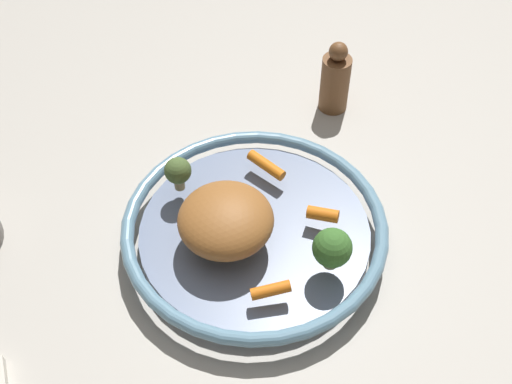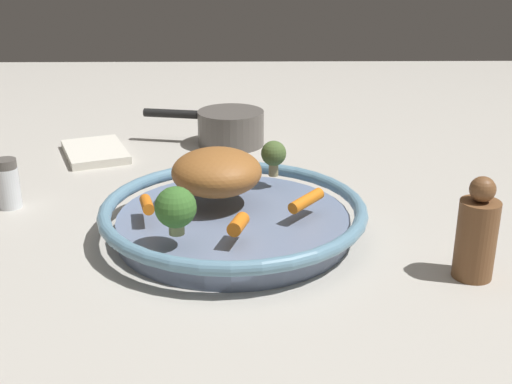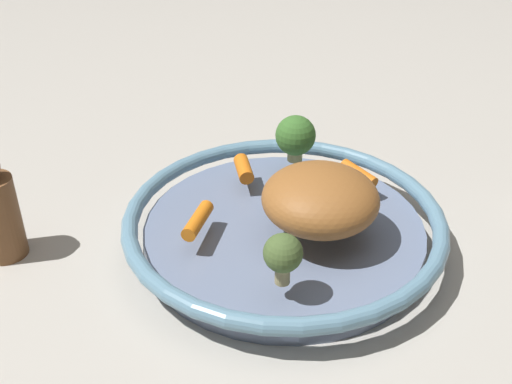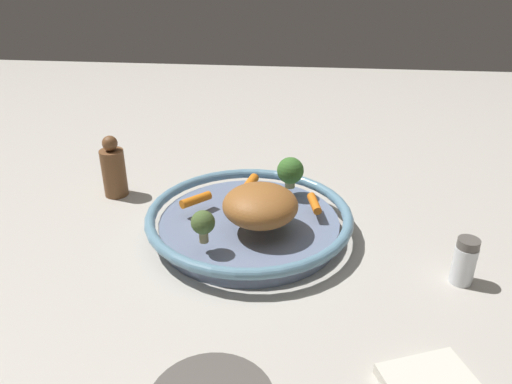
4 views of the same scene
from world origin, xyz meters
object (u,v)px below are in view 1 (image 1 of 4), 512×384
serving_bowl (255,232)px  baby_carrot_near_rim (323,214)px  broccoli_floret_large (332,248)px  pepper_mill (335,80)px  baby_carrot_right (266,165)px  broccoli_floret_mid (178,171)px  roast_chicken_piece (226,220)px  baby_carrot_back (271,290)px

serving_bowl → baby_carrot_near_rim: (-0.09, -0.01, 0.03)m
serving_bowl → broccoli_floret_large: size_ratio=6.04×
serving_bowl → baby_carrot_near_rim: 0.09m
pepper_mill → baby_carrot_right: bearing=60.5°
broccoli_floret_mid → pepper_mill: bearing=-134.8°
roast_chicken_piece → pepper_mill: pepper_mill is taller
baby_carrot_back → broccoli_floret_mid: broccoli_floret_mid is taller
baby_carrot_right → broccoli_floret_large: 0.18m
serving_bowl → roast_chicken_piece: 0.07m
roast_chicken_piece → baby_carrot_right: (-0.05, -0.12, -0.02)m
serving_bowl → pepper_mill: (-0.12, -0.28, 0.03)m
roast_chicken_piece → baby_carrot_near_rim: (-0.12, -0.03, -0.02)m
baby_carrot_back → pepper_mill: size_ratio=0.39×
baby_carrot_right → pepper_mill: 0.21m
baby_carrot_back → broccoli_floret_mid: bearing=-52.9°
broccoli_floret_large → pepper_mill: size_ratio=0.47×
pepper_mill → serving_bowl: bearing=67.0°
broccoli_floret_mid → baby_carrot_back: bearing=127.1°
roast_chicken_piece → baby_carrot_back: 0.11m
roast_chicken_piece → baby_carrot_right: roast_chicken_piece is taller
pepper_mill → broccoli_floret_mid: bearing=45.2°
roast_chicken_piece → pepper_mill: size_ratio=0.98×
serving_bowl → baby_carrot_right: bearing=-98.2°
baby_carrot_near_rim → broccoli_floret_large: size_ratio=0.70×
serving_bowl → pepper_mill: size_ratio=2.83×
roast_chicken_piece → broccoli_floret_large: (-0.13, 0.04, 0.00)m
baby_carrot_back → baby_carrot_near_rim: bearing=-119.6°
pepper_mill → baby_carrot_near_rim: bearing=83.7°
serving_bowl → baby_carrot_near_rim: bearing=-175.1°
baby_carrot_back → roast_chicken_piece: bearing=-56.5°
serving_bowl → broccoli_floret_mid: (0.10, -0.06, 0.05)m
serving_bowl → broccoli_floret_large: (-0.09, 0.06, 0.05)m
baby_carrot_near_rim → broccoli_floret_large: (-0.01, 0.07, 0.02)m
serving_bowl → baby_carrot_right: 0.10m
baby_carrot_near_rim → broccoli_floret_mid: (0.19, -0.05, 0.02)m
broccoli_floret_large → baby_carrot_near_rim: bearing=-84.7°
baby_carrot_right → pepper_mill: pepper_mill is taller
baby_carrot_near_rim → broccoli_floret_mid: size_ratio=0.79×
broccoli_floret_large → broccoli_floret_mid: bearing=-31.4°
baby_carrot_near_rim → baby_carrot_back: bearing=60.4°
roast_chicken_piece → baby_carrot_back: size_ratio=2.53×
roast_chicken_piece → pepper_mill: 0.34m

